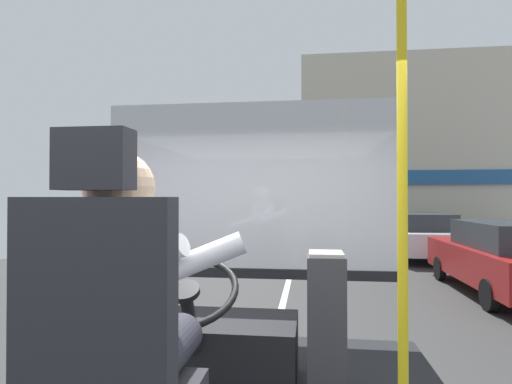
# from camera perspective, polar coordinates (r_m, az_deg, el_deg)

# --- Properties ---
(ground) EXTENTS (18.00, 44.00, 0.06)m
(ground) POSITION_cam_1_polar(r_m,az_deg,el_deg) (10.87, 4.70, -11.03)
(ground) COLOR #303030
(driver_seat) EXTENTS (0.48, 0.48, 1.34)m
(driver_seat) POSITION_cam_1_polar(r_m,az_deg,el_deg) (1.52, -19.12, -22.37)
(driver_seat) COLOR black
(driver_seat) RESTS_ON bus_floor
(bus_driver) EXTENTS (0.78, 0.57, 0.81)m
(bus_driver) POSITION_cam_1_polar(r_m,az_deg,el_deg) (1.57, -17.10, -14.10)
(bus_driver) COLOR #282833
(bus_driver) RESTS_ON driver_seat
(steering_console) EXTENTS (1.10, 0.99, 0.81)m
(steering_console) POSITION_cam_1_polar(r_m,az_deg,el_deg) (2.75, -6.79, -20.30)
(steering_console) COLOR black
(steering_console) RESTS_ON bus_floor
(handrail_pole) EXTENTS (0.04, 0.04, 2.28)m
(handrail_pole) POSITION_cam_1_polar(r_m,az_deg,el_deg) (1.92, 19.18, -0.78)
(handrail_pole) COLOR yellow
(handrail_pole) RESTS_ON bus_floor
(fare_box) EXTENTS (0.21, 0.26, 0.84)m
(fare_box) POSITION_cam_1_polar(r_m,az_deg,el_deg) (2.50, 9.47, -17.61)
(fare_box) COLOR #333338
(fare_box) RESTS_ON bus_floor
(windshield_panel) EXTENTS (2.50, 0.08, 1.48)m
(windshield_panel) POSITION_cam_1_polar(r_m,az_deg,el_deg) (3.54, -0.60, -2.31)
(windshield_panel) COLOR silver
(street_tree) EXTENTS (2.76, 2.76, 4.89)m
(street_tree) POSITION_cam_1_polar(r_m,az_deg,el_deg) (14.25, -11.54, 5.59)
(street_tree) COLOR #4C3828
(street_tree) RESTS_ON ground
(shop_building) EXTENTS (10.44, 5.53, 8.16)m
(shop_building) POSITION_cam_1_polar(r_m,az_deg,el_deg) (21.76, 20.24, 4.99)
(shop_building) COLOR #BCB29E
(shop_building) RESTS_ON ground
(parked_car_red) EXTENTS (1.80, 4.37, 1.44)m
(parked_car_red) POSITION_cam_1_polar(r_m,az_deg,el_deg) (9.70, 30.69, -7.60)
(parked_car_red) COLOR maroon
(parked_car_red) RESTS_ON ground
(parked_car_white) EXTENTS (1.89, 4.05, 1.42)m
(parked_car_white) POSITION_cam_1_polar(r_m,az_deg,el_deg) (14.26, 21.40, -5.46)
(parked_car_white) COLOR silver
(parked_car_white) RESTS_ON ground
(parked_car_green) EXTENTS (1.86, 3.91, 1.24)m
(parked_car_green) POSITION_cam_1_polar(r_m,az_deg,el_deg) (18.95, 18.26, -4.58)
(parked_car_green) COLOR #195633
(parked_car_green) RESTS_ON ground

